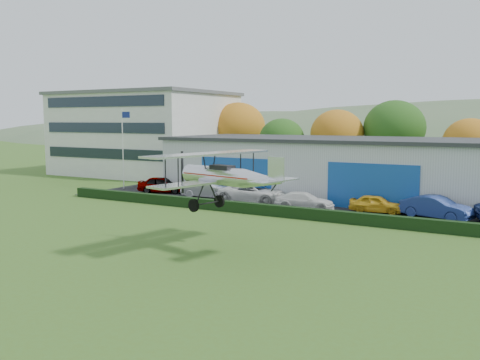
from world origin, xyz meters
The scene contains 15 objects.
ground centered at (0.00, 0.00, 0.00)m, with size 300.00×300.00×0.00m, color #41611E.
apron centered at (3.00, 21.00, 0.03)m, with size 48.00×9.00×0.05m, color black.
hedge centered at (3.00, 16.20, 0.40)m, with size 46.00×0.60×0.80m, color black.
hangar centered at (5.00, 27.98, 2.66)m, with size 40.60×12.60×5.30m.
office_block centered at (-28.00, 35.00, 5.21)m, with size 20.60×15.60×10.40m.
flagpole centered at (-19.88, 22.00, 4.78)m, with size 1.05×0.10×8.00m.
tree_belt centered at (0.85, 40.62, 5.61)m, with size 75.70×13.22×10.12m.
distant_hills centered at (-4.38, 140.00, -13.05)m, with size 430.00×196.00×56.00m.
car_0 centered at (-14.73, 21.45, 0.82)m, with size 1.81×4.51×1.54m, color gray.
car_1 centered at (-9.01, 20.70, 0.85)m, with size 1.69×4.86×1.60m, color silver.
car_2 centered at (-4.45, 20.51, 0.85)m, with size 2.67×5.79×1.61m, color silver.
car_3 centered at (0.51, 19.51, 0.71)m, with size 1.86×4.58×1.33m, color silver.
car_4 centered at (5.66, 20.90, 0.72)m, with size 1.57×3.90×1.33m, color gold.
car_5 centered at (9.91, 20.58, 0.85)m, with size 1.69×4.83×1.59m, color navy.
biplane centered at (1.58, 5.87, 4.08)m, with size 7.26×8.26×3.07m.
Camera 1 is at (15.33, -16.71, 6.88)m, focal length 38.39 mm.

